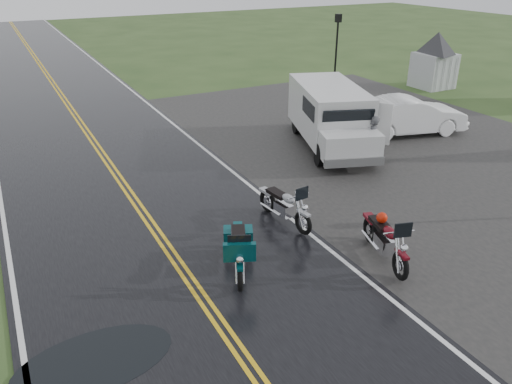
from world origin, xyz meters
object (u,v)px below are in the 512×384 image
van_white (321,135)px  sedan_white (409,116)px  visitor_center (437,46)px  person_at_van (372,141)px  lamp_post_far_right (336,56)px  motorcycle_silver (304,214)px  motorcycle_teal (240,266)px  motorcycle_red (402,255)px

van_white → sedan_white: 5.73m
sedan_white → visitor_center: bearing=-37.4°
person_at_van → lamp_post_far_right: 10.34m
visitor_center → lamp_post_far_right: size_ratio=3.61×
visitor_center → lamp_post_far_right: visitor_center is taller
van_white → lamp_post_far_right: (6.67, 8.36, 0.97)m
motorcycle_silver → person_at_van: size_ratio=1.27×
visitor_center → motorcycle_teal: size_ratio=6.78×
van_white → person_at_van: van_white is taller
sedan_white → motorcycle_red: bearing=150.0°
motorcycle_silver → sedan_white: bearing=24.4°
motorcycle_red → van_white: 7.40m
person_at_van → motorcycle_teal: bearing=-4.2°
lamp_post_far_right → visitor_center: bearing=-10.0°
van_white → person_at_van: size_ratio=3.46×
motorcycle_silver → lamp_post_far_right: bearing=44.5°
motorcycle_red → motorcycle_teal: size_ratio=1.04×
person_at_van → lamp_post_far_right: lamp_post_far_right is taller
motorcycle_red → lamp_post_far_right: (9.13, 15.32, 1.49)m
motorcycle_red → van_white: van_white is taller
motorcycle_red → person_at_van: bearing=72.3°
person_at_van → sedan_white: (3.75, 1.99, -0.11)m
motorcycle_red → van_white: size_ratio=0.39×
van_white → lamp_post_far_right: bearing=70.7°
lamp_post_far_right → van_white: bearing=-128.6°
van_white → person_at_van: 1.96m
motorcycle_red → sedan_white: sedan_white is taller
motorcycle_teal → lamp_post_far_right: bearing=72.1°
visitor_center → motorcycle_silver: 19.98m
van_white → lamp_post_far_right: lamp_post_far_right is taller
motorcycle_red → lamp_post_far_right: lamp_post_far_right is taller
visitor_center → motorcycle_teal: visitor_center is taller
motorcycle_teal → person_at_van: size_ratio=1.29×
visitor_center → sedan_white: visitor_center is taller
van_white → lamp_post_far_right: 10.74m
motorcycle_teal → motorcycle_red: bearing=3.0°
motorcycle_teal → motorcycle_silver: bearing=53.5°
motorcycle_red → van_white: bearing=87.0°
motorcycle_teal → van_white: van_white is taller
motorcycle_red → sedan_white: (8.03, 8.27, 0.09)m
visitor_center → van_white: 14.95m
motorcycle_red → person_at_van: (4.28, 6.28, 0.19)m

